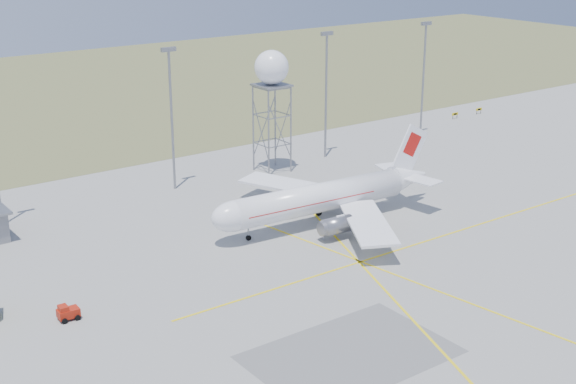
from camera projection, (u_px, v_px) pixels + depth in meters
grass_strip at (55, 96)px, 178.74m from camera, size 400.00×120.00×0.03m
mast_b at (171, 107)px, 112.74m from camera, size 2.20×0.50×20.50m
mast_c at (326, 85)px, 128.41m from camera, size 2.20×0.50×20.50m
mast_d at (424, 70)px, 140.72m from camera, size 2.20×0.50×20.50m
taxi_sign_near at (455, 114)px, 157.62m from camera, size 1.60×0.17×1.20m
taxi_sign_far at (479, 110)px, 161.54m from camera, size 1.60×0.17×1.20m
airliner_main at (322, 198)px, 102.13m from camera, size 33.19×32.19×11.29m
radar_tower at (272, 104)px, 121.65m from camera, size 5.19×5.19×18.77m
baggage_tug at (68, 314)px, 78.12m from camera, size 2.10×1.71×1.58m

